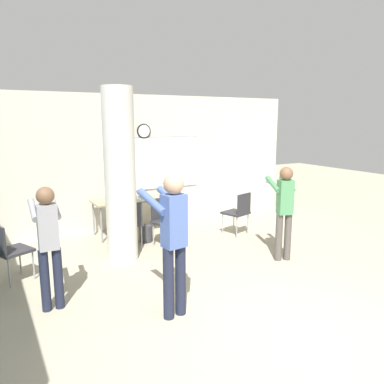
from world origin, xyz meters
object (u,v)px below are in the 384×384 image
(folding_table, at_px, (129,202))
(person_playing_front, at_px, (173,234))
(bottle_on_table, at_px, (115,195))
(chair_table_left, at_px, (130,221))
(chair_table_front, at_px, (164,218))
(chair_by_left_wall, at_px, (8,248))
(person_watching_back, at_px, (48,238))
(person_playing_side, at_px, (284,206))
(chair_mid_room, at_px, (238,210))

(folding_table, relative_size, person_playing_front, 0.85)
(bottle_on_table, height_order, chair_table_left, bottle_on_table)
(chair_table_front, height_order, chair_by_left_wall, same)
(chair_table_front, height_order, person_watching_back, person_watching_back)
(bottle_on_table, height_order, person_watching_back, person_watching_back)
(chair_table_front, relative_size, chair_by_left_wall, 1.00)
(chair_table_left, relative_size, chair_by_left_wall, 1.00)
(chair_table_left, bearing_deg, chair_table_front, -12.09)
(chair_table_front, bearing_deg, chair_by_left_wall, -171.70)
(person_playing_side, relative_size, person_watching_back, 1.02)
(chair_table_front, height_order, chair_table_left, same)
(folding_table, distance_m, chair_by_left_wall, 2.66)
(person_playing_front, bearing_deg, chair_mid_room, 40.38)
(bottle_on_table, bearing_deg, chair_mid_room, -31.26)
(chair_table_left, distance_m, chair_by_left_wall, 2.06)
(bottle_on_table, relative_size, person_playing_front, 0.13)
(folding_table, bearing_deg, person_playing_front, -101.59)
(folding_table, xyz_separation_m, chair_table_front, (0.32, -0.95, -0.16))
(person_playing_front, bearing_deg, chair_table_front, 66.94)
(chair_table_front, bearing_deg, folding_table, 108.74)
(chair_mid_room, xyz_separation_m, person_playing_front, (-2.54, -2.16, 0.49))
(folding_table, height_order, person_playing_side, person_playing_side)
(bottle_on_table, bearing_deg, person_playing_side, -54.21)
(bottle_on_table, relative_size, chair_by_left_wall, 0.25)
(bottle_on_table, distance_m, chair_table_front, 1.27)
(person_watching_back, bearing_deg, folding_table, 51.90)
(chair_by_left_wall, height_order, person_watching_back, person_watching_back)
(folding_table, distance_m, chair_table_front, 1.02)
(chair_table_front, bearing_deg, chair_mid_room, -6.94)
(folding_table, relative_size, chair_by_left_wall, 1.66)
(chair_by_left_wall, xyz_separation_m, person_playing_front, (1.62, -1.96, 0.49))
(chair_mid_room, relative_size, person_watching_back, 0.57)
(person_playing_side, bearing_deg, chair_table_front, 130.56)
(bottle_on_table, height_order, person_playing_front, person_playing_front)
(chair_table_left, distance_m, person_watching_back, 2.30)
(folding_table, bearing_deg, chair_by_left_wall, -149.84)
(folding_table, height_order, person_watching_back, person_watching_back)
(folding_table, relative_size, bottle_on_table, 6.54)
(person_playing_side, height_order, person_watching_back, person_playing_side)
(chair_by_left_wall, bearing_deg, bottle_on_table, 35.76)
(folding_table, height_order, chair_table_front, chair_table_front)
(chair_mid_room, distance_m, person_playing_side, 1.49)
(chair_table_left, xyz_separation_m, chair_by_left_wall, (-2.00, -0.51, 0.00))
(chair_table_left, relative_size, person_playing_front, 0.51)
(bottle_on_table, xyz_separation_m, chair_table_left, (-0.05, -0.96, -0.30))
(chair_table_left, xyz_separation_m, person_playing_front, (-0.38, -2.48, 0.49))
(chair_table_front, distance_m, person_playing_front, 2.60)
(bottle_on_table, distance_m, person_watching_back, 3.05)
(bottle_on_table, xyz_separation_m, person_watching_back, (-1.65, -2.56, 0.09))
(folding_table, distance_m, chair_table_left, 0.89)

